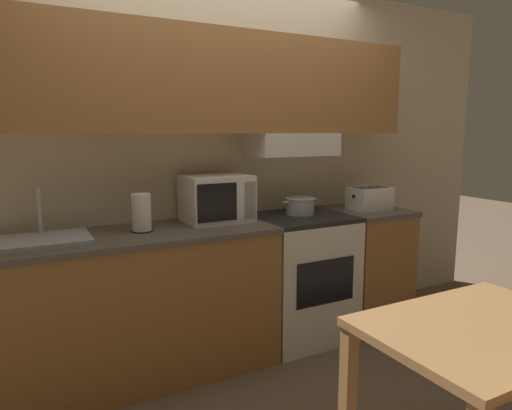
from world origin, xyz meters
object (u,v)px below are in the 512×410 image
(cooking_pot, at_px, (300,205))
(paper_towel_roll, at_px, (141,213))
(sink_basin, at_px, (43,239))
(stove_range, at_px, (301,277))
(microwave, at_px, (217,198))
(toaster, at_px, (370,198))
(dining_table, at_px, (483,353))

(cooking_pot, relative_size, paper_towel_roll, 1.30)
(cooking_pot, bearing_deg, sink_basin, -178.38)
(cooking_pot, xyz_separation_m, paper_towel_roll, (-1.15, -0.03, 0.05))
(stove_range, distance_m, paper_towel_roll, 1.27)
(microwave, bearing_deg, stove_range, -9.33)
(cooking_pot, distance_m, paper_towel_roll, 1.15)
(toaster, xyz_separation_m, dining_table, (-0.78, -1.55, -0.37))
(paper_towel_roll, bearing_deg, toaster, -1.37)
(cooking_pot, bearing_deg, microwave, 175.40)
(microwave, bearing_deg, paper_towel_roll, -171.00)
(stove_range, bearing_deg, sink_basin, 179.93)
(cooking_pot, bearing_deg, toaster, -7.15)
(sink_basin, xyz_separation_m, paper_towel_roll, (0.54, 0.02, 0.09))
(stove_range, relative_size, toaster, 2.86)
(toaster, height_order, paper_towel_roll, paper_towel_roll)
(stove_range, relative_size, paper_towel_roll, 3.98)
(cooking_pot, relative_size, sink_basin, 0.61)
(toaster, distance_m, paper_towel_roll, 1.74)
(microwave, height_order, dining_table, microwave)
(microwave, xyz_separation_m, paper_towel_roll, (-0.52, -0.08, -0.04))
(stove_range, bearing_deg, paper_towel_roll, 179.10)
(stove_range, distance_m, cooking_pot, 0.52)
(microwave, relative_size, paper_towel_roll, 1.88)
(toaster, height_order, dining_table, toaster)
(sink_basin, bearing_deg, toaster, -0.65)
(microwave, distance_m, paper_towel_roll, 0.53)
(microwave, distance_m, toaster, 1.22)
(sink_basin, relative_size, dining_table, 0.51)
(stove_range, bearing_deg, toaster, -2.26)
(toaster, bearing_deg, microwave, 174.17)
(cooking_pot, distance_m, toaster, 0.59)
(stove_range, bearing_deg, microwave, 170.67)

